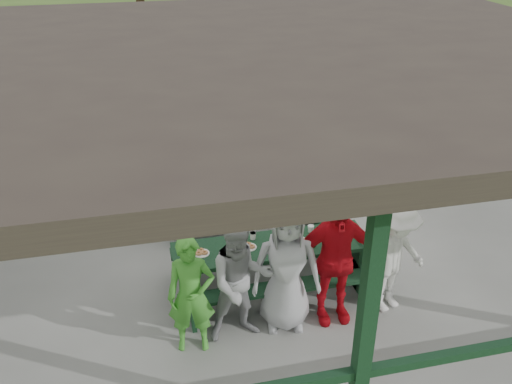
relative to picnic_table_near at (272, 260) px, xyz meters
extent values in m
plane|color=#335119|center=(0.22, 1.20, -0.58)|extent=(90.00, 90.00, 0.00)
cube|color=slate|center=(0.22, 1.20, -0.53)|extent=(10.00, 8.00, 0.10)
cube|color=black|center=(0.22, -2.60, 1.02)|extent=(0.15, 0.15, 3.00)
cube|color=black|center=(0.22, 5.00, 1.02)|extent=(0.15, 0.15, 3.00)
cube|color=black|center=(5.02, 5.00, 1.02)|extent=(0.15, 0.15, 3.00)
cube|color=black|center=(-2.18, 5.00, 0.42)|extent=(4.65, 0.10, 0.10)
cube|color=black|center=(2.62, 5.00, 0.42)|extent=(4.65, 0.10, 0.10)
cube|color=black|center=(0.22, -2.60, 2.42)|extent=(9.80, 0.15, 0.20)
cube|color=black|center=(0.22, 5.00, 2.42)|extent=(9.80, 0.15, 0.20)
cube|color=#2E2521|center=(0.22, 1.20, 2.64)|extent=(10.60, 8.60, 0.24)
cube|color=black|center=(0.00, 0.00, 0.24)|extent=(2.77, 0.75, 0.06)
cube|color=black|center=(0.00, -0.55, -0.05)|extent=(2.77, 0.28, 0.05)
cube|color=black|center=(0.00, 0.55, -0.05)|extent=(2.77, 0.28, 0.05)
cube|color=black|center=(-1.21, 0.00, -0.10)|extent=(0.06, 0.70, 0.75)
cube|color=black|center=(1.21, 0.00, -0.10)|extent=(0.06, 0.70, 0.75)
cube|color=black|center=(-1.21, 0.00, -0.25)|extent=(0.06, 1.39, 0.45)
cube|color=black|center=(1.21, 0.00, -0.25)|extent=(0.06, 1.39, 0.45)
cube|color=black|center=(0.04, 2.00, 0.24)|extent=(2.70, 0.75, 0.06)
cube|color=black|center=(0.04, 1.45, -0.05)|extent=(2.70, 0.28, 0.05)
cube|color=black|center=(0.04, 2.55, -0.05)|extent=(2.70, 0.28, 0.05)
cube|color=black|center=(-1.13, 2.00, -0.10)|extent=(0.06, 0.70, 0.75)
cube|color=black|center=(1.21, 2.00, -0.10)|extent=(0.06, 0.70, 0.75)
cube|color=black|center=(-1.13, 2.00, -0.25)|extent=(0.06, 1.39, 0.45)
cube|color=black|center=(1.21, 2.00, -0.25)|extent=(0.06, 1.39, 0.45)
cylinder|color=white|center=(-0.99, 0.00, 0.28)|extent=(0.22, 0.22, 0.01)
torus|color=#A16A39|center=(-1.03, -0.02, 0.30)|extent=(0.10, 0.10, 0.03)
torus|color=#A16A39|center=(-0.95, -0.02, 0.30)|extent=(0.10, 0.10, 0.03)
torus|color=#A16A39|center=(-0.99, 0.04, 0.30)|extent=(0.10, 0.10, 0.03)
cylinder|color=white|center=(-0.33, 0.00, 0.28)|extent=(0.22, 0.22, 0.01)
torus|color=#A16A39|center=(-0.37, -0.02, 0.30)|extent=(0.10, 0.10, 0.03)
torus|color=#A16A39|center=(-0.29, -0.02, 0.30)|extent=(0.10, 0.10, 0.03)
torus|color=#A16A39|center=(-0.33, 0.04, 0.30)|extent=(0.10, 0.10, 0.03)
cylinder|color=white|center=(0.40, 0.00, 0.28)|extent=(0.22, 0.22, 0.01)
torus|color=#A16A39|center=(0.36, -0.02, 0.30)|extent=(0.10, 0.10, 0.03)
torus|color=#A16A39|center=(0.44, -0.02, 0.30)|extent=(0.10, 0.10, 0.03)
torus|color=#A16A39|center=(0.40, 0.04, 0.30)|extent=(0.10, 0.10, 0.03)
cylinder|color=white|center=(1.06, 0.00, 0.28)|extent=(0.22, 0.22, 0.01)
torus|color=#A16A39|center=(1.02, -0.02, 0.30)|extent=(0.10, 0.10, 0.03)
torus|color=#A16A39|center=(1.10, -0.02, 0.30)|extent=(0.10, 0.10, 0.03)
torus|color=#A16A39|center=(1.06, 0.04, 0.30)|extent=(0.10, 0.10, 0.03)
cylinder|color=#381E0F|center=(0.38, -0.18, 0.32)|extent=(0.06, 0.06, 0.10)
cylinder|color=#381E0F|center=(0.55, -0.18, 0.32)|extent=(0.06, 0.06, 0.10)
cylinder|color=#381E0F|center=(0.77, -0.18, 0.32)|extent=(0.06, 0.06, 0.10)
cylinder|color=#381E0F|center=(0.91, -0.18, 0.32)|extent=(0.06, 0.06, 0.10)
cone|color=white|center=(-0.23, 0.20, 0.32)|extent=(0.09, 0.09, 0.10)
cone|color=white|center=(-0.22, 0.20, 0.32)|extent=(0.09, 0.09, 0.10)
cone|color=white|center=(0.27, 0.20, 0.32)|extent=(0.09, 0.09, 0.10)
cone|color=white|center=(0.63, 0.20, 0.32)|extent=(0.09, 0.09, 0.10)
imported|color=#3E932C|center=(-1.24, -0.92, 0.32)|extent=(0.63, 0.46, 1.59)
imported|color=gray|center=(-0.62, -0.85, 0.37)|extent=(0.86, 0.69, 1.70)
imported|color=#9B9B9E|center=(-0.01, -0.76, 0.42)|extent=(0.96, 0.71, 1.80)
imported|color=#BA0B15|center=(0.62, -0.78, 0.45)|extent=(1.11, 0.50, 1.87)
imported|color=silver|center=(1.47, -0.76, 0.33)|extent=(1.18, 0.89, 1.63)
cylinder|color=brown|center=(1.47, -0.76, 1.09)|extent=(0.40, 0.40, 0.02)
cylinder|color=brown|center=(1.47, -0.76, 1.15)|extent=(0.24, 0.24, 0.11)
imported|color=#8DB8DB|center=(-0.40, 2.92, 0.24)|extent=(1.38, 0.59, 1.44)
imported|color=#3D4E9F|center=(-1.29, 3.32, 0.39)|extent=(0.72, 0.57, 1.74)
imported|color=gray|center=(1.52, 2.90, 0.31)|extent=(0.80, 0.63, 1.59)
imported|color=silver|center=(2.38, 9.56, 0.14)|extent=(5.67, 4.08, 1.43)
cube|color=navy|center=(-2.03, 8.94, 0.28)|extent=(3.26, 2.13, 0.13)
cube|color=navy|center=(-2.19, 8.21, 0.55)|extent=(2.94, 0.73, 0.43)
cube|color=navy|center=(-1.86, 9.67, 0.55)|extent=(2.94, 0.73, 0.43)
cube|color=navy|center=(-3.49, 9.27, 0.55)|extent=(0.39, 1.48, 0.43)
cube|color=navy|center=(-0.56, 8.61, 0.55)|extent=(0.39, 1.48, 0.43)
cylinder|color=black|center=(-3.14, 8.37, -0.17)|extent=(0.84, 0.37, 0.81)
cylinder|color=yellow|center=(-3.14, 8.37, -0.17)|extent=(0.34, 0.30, 0.30)
cylinder|color=black|center=(-2.79, 9.94, -0.17)|extent=(0.84, 0.37, 0.81)
cylinder|color=yellow|center=(-2.79, 9.94, -0.17)|extent=(0.34, 0.30, 0.30)
cylinder|color=black|center=(-1.26, 7.94, -0.17)|extent=(0.84, 0.37, 0.81)
cylinder|color=yellow|center=(-1.26, 7.94, -0.17)|extent=(0.34, 0.30, 0.30)
cylinder|color=black|center=(-0.91, 9.51, -0.17)|extent=(0.84, 0.37, 0.81)
cylinder|color=yellow|center=(-0.91, 9.51, -0.17)|extent=(0.34, 0.30, 0.30)
cube|color=navy|center=(-0.04, 8.49, 0.17)|extent=(1.06, 0.32, 0.09)
cone|color=#F2590C|center=(-3.54, 9.29, 0.65)|extent=(0.12, 0.42, 0.43)
cylinder|color=#362615|center=(2.39, 16.21, 0.56)|extent=(0.36, 0.36, 2.28)
cylinder|color=#362615|center=(10.14, 14.58, 0.76)|extent=(0.36, 0.36, 2.67)
camera|label=1|loc=(-1.64, -6.12, 4.45)|focal=38.00mm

